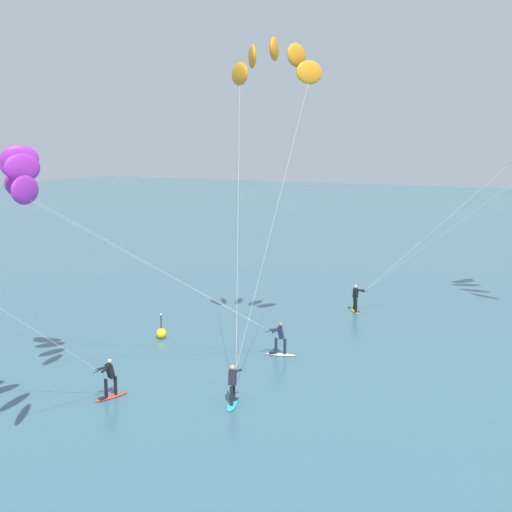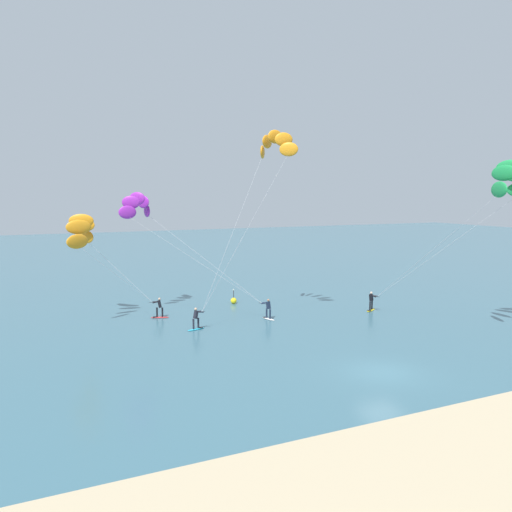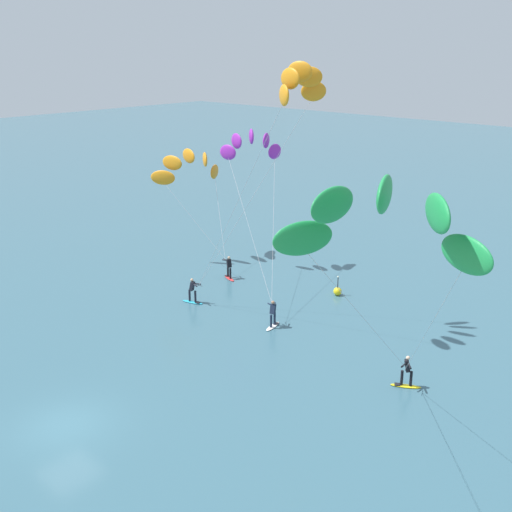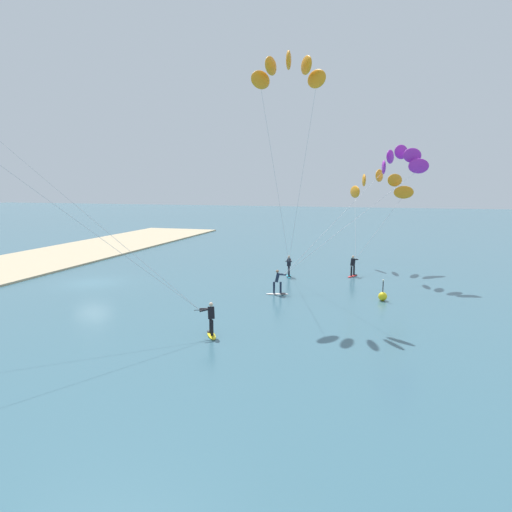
# 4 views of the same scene
# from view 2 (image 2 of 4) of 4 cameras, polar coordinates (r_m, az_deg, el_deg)

# --- Properties ---
(ground_plane) EXTENTS (240.00, 240.00, 0.00)m
(ground_plane) POSITION_cam_2_polar(r_m,az_deg,el_deg) (31.49, 13.54, -12.20)
(ground_plane) COLOR #386070
(kitesurfer_nearshore) EXTENTS (10.95, 10.39, 10.31)m
(kitesurfer_nearshore) POSITION_cam_2_polar(r_m,az_deg,el_deg) (45.74, -12.15, 4.90)
(kitesurfer_nearshore) COLOR white
(kitesurfer_nearshore) RESTS_ON ground
(kitesurfer_mid_water) EXTENTS (9.20, 4.57, 15.26)m
(kitesurfer_mid_water) POSITION_cam_2_polar(r_m,az_deg,el_deg) (42.84, 1.71, 11.25)
(kitesurfer_mid_water) COLOR #23ADD1
(kitesurfer_mid_water) RESTS_ON ground
(kitesurfer_far_out) EXTENTS (7.96, 5.74, 8.58)m
(kitesurfer_far_out) POSITION_cam_2_polar(r_m,az_deg,el_deg) (43.52, -18.15, 2.36)
(kitesurfer_far_out) COLOR red
(kitesurfer_far_out) RESTS_ON ground
(kitesurfer_downwind) EXTENTS (8.20, 12.54, 12.56)m
(kitesurfer_downwind) POSITION_cam_2_polar(r_m,az_deg,el_deg) (41.86, 25.45, 7.08)
(kitesurfer_downwind) COLOR yellow
(kitesurfer_downwind) RESTS_ON ground
(marker_buoy) EXTENTS (0.56, 0.56, 1.38)m
(marker_buoy) POSITION_cam_2_polar(r_m,az_deg,el_deg) (48.86, -2.45, -4.86)
(marker_buoy) COLOR yellow
(marker_buoy) RESTS_ON ground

